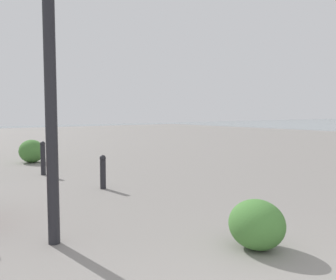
{
  "coord_description": "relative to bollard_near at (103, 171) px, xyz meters",
  "views": [
    {
      "loc": [
        -0.79,
        2.17,
        1.59
      ],
      "look_at": [
        8.83,
        -5.0,
        0.64
      ],
      "focal_mm": 38.59,
      "sensor_mm": 36.0,
      "label": 1
    }
  ],
  "objects": [
    {
      "name": "shrub_low",
      "position": [
        4.83,
        0.05,
        -0.01
      ],
      "size": [
        0.84,
        0.76,
        0.72
      ],
      "color": "#477F38",
      "rests_on": "ground"
    },
    {
      "name": "bollard_near",
      "position": [
        0.0,
        0.0,
        0.0
      ],
      "size": [
        0.13,
        0.13,
        0.7
      ],
      "color": "#232328",
      "rests_on": "ground"
    },
    {
      "name": "bollard_mid",
      "position": [
        2.38,
        0.47,
        0.07
      ],
      "size": [
        0.13,
        0.13,
        0.85
      ],
      "color": "#232328",
      "rests_on": "ground"
    },
    {
      "name": "shrub_round",
      "position": [
        -4.04,
        0.05,
        -0.08
      ],
      "size": [
        0.68,
        0.61,
        0.58
      ],
      "color": "#477F38",
      "rests_on": "ground"
    }
  ]
}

